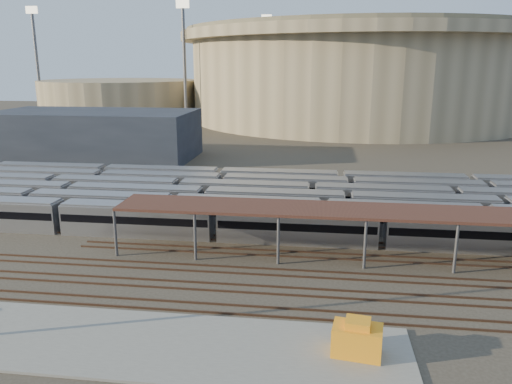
{
  "coord_description": "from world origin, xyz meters",
  "views": [
    {
      "loc": [
        13.15,
        -45.83,
        19.75
      ],
      "look_at": [
        5.47,
        12.0,
        4.69
      ],
      "focal_mm": 35.0,
      "sensor_mm": 36.0,
      "label": 1
    }
  ],
  "objects": [
    {
      "name": "ground",
      "position": [
        0.0,
        0.0,
        0.0
      ],
      "size": [
        420.0,
        420.0,
        0.0
      ],
      "primitive_type": "plane",
      "color": "#383026",
      "rests_on": "ground"
    },
    {
      "name": "inspection_shed",
      "position": [
        22.0,
        4.0,
        4.98
      ],
      "size": [
        60.3,
        6.0,
        5.3
      ],
      "color": "#545559",
      "rests_on": "ground"
    },
    {
      "name": "empty_tracks",
      "position": [
        0.0,
        -5.0,
        0.09
      ],
      "size": [
        170.0,
        9.62,
        0.18
      ],
      "color": "#4C3323",
      "rests_on": "ground"
    },
    {
      "name": "secondary_arena",
      "position": [
        -60.0,
        130.0,
        7.0
      ],
      "size": [
        56.0,
        56.0,
        14.0
      ],
      "primitive_type": "cylinder",
      "color": "tan",
      "rests_on": "ground"
    },
    {
      "name": "floodlight_3",
      "position": [
        -10.0,
        160.0,
        20.65
      ],
      "size": [
        4.0,
        1.0,
        38.4
      ],
      "color": "#545559",
      "rests_on": "ground"
    },
    {
      "name": "floodlight_0",
      "position": [
        -30.0,
        110.0,
        20.65
      ],
      "size": [
        4.0,
        1.0,
        38.4
      ],
      "color": "#545559",
      "rests_on": "ground"
    },
    {
      "name": "service_building",
      "position": [
        -35.0,
        55.0,
        5.0
      ],
      "size": [
        42.0,
        20.0,
        10.0
      ],
      "primitive_type": "cube",
      "color": "#1E232D",
      "rests_on": "ground"
    },
    {
      "name": "floodlight_1",
      "position": [
        -85.0,
        120.0,
        20.65
      ],
      "size": [
        4.0,
        1.0,
        38.4
      ],
      "color": "#545559",
      "rests_on": "ground"
    },
    {
      "name": "apron",
      "position": [
        -5.0,
        -15.0,
        0.1
      ],
      "size": [
        50.0,
        9.0,
        0.2
      ],
      "primitive_type": "cube",
      "color": "gray",
      "rests_on": "ground"
    },
    {
      "name": "stadium",
      "position": [
        25.0,
        140.0,
        16.47
      ],
      "size": [
        124.0,
        124.0,
        32.5
      ],
      "color": "tan",
      "rests_on": "ground"
    },
    {
      "name": "subway_trains",
      "position": [
        -2.78,
        18.5,
        1.8
      ],
      "size": [
        119.97,
        23.9,
        3.6
      ],
      "color": "#ACACB0",
      "rests_on": "ground"
    },
    {
      "name": "yellow_equipment",
      "position": [
        16.02,
        -14.47,
        1.25
      ],
      "size": [
        3.63,
        2.57,
        2.1
      ],
      "primitive_type": "cube",
      "rotation": [
        0.0,
        0.0,
        -0.15
      ],
      "color": "orange",
      "rests_on": "apron"
    }
  ]
}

